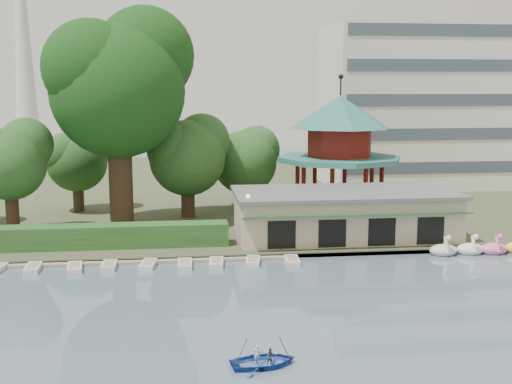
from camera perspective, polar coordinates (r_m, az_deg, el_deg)
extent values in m
plane|color=slate|center=(32.68, 0.30, -13.93)|extent=(220.00, 220.00, 0.00)
cube|color=#424930|center=(82.86, -4.18, 0.48)|extent=(220.00, 70.00, 0.40)
cube|color=gray|center=(48.93, -2.24, -5.79)|extent=(220.00, 0.60, 0.30)
cube|color=gray|center=(49.39, -16.32, -6.06)|extent=(34.00, 1.60, 0.24)
cube|color=#C1AA8B|center=(54.64, 7.86, -2.06)|extent=(18.00, 8.00, 3.60)
cube|color=#595B5E|center=(54.30, 7.90, -0.04)|extent=(18.60, 8.60, 0.30)
cube|color=#194C2D|center=(50.42, 9.11, -2.12)|extent=(18.00, 1.59, 0.45)
cylinder|color=#C1AA8B|center=(64.87, 7.31, -1.33)|extent=(10.40, 10.40, 1.20)
cylinder|color=#2B6C64|center=(64.16, 7.40, 2.93)|extent=(12.40, 12.40, 0.50)
cylinder|color=maroon|center=(64.00, 7.43, 4.40)|extent=(6.40, 6.40, 2.80)
cone|color=#2B6C64|center=(63.81, 7.49, 7.08)|extent=(10.00, 10.00, 3.20)
cylinder|color=black|center=(63.77, 7.54, 9.33)|extent=(0.16, 0.16, 1.80)
cube|color=silver|center=(86.67, 16.20, 7.30)|extent=(30.00, 14.00, 20.00)
cone|color=silver|center=(174.89, -20.11, 14.38)|extent=(6.00, 6.00, 60.00)
cube|color=#2A5623|center=(52.83, -19.02, -3.88)|extent=(30.00, 2.00, 1.80)
cylinder|color=black|center=(50.19, -0.70, -2.76)|extent=(0.12, 0.12, 4.00)
sphere|color=beige|center=(49.79, -0.71, -0.39)|extent=(0.36, 0.36, 0.36)
cylinder|color=#3A281C|center=(58.53, -11.95, 1.66)|extent=(2.12, 2.12, 9.81)
sphere|color=#174013|center=(58.03, -12.19, 8.78)|extent=(11.79, 11.79, 11.79)
sphere|color=#174013|center=(59.70, -9.84, 11.87)|extent=(8.84, 8.84, 8.84)
sphere|color=#174013|center=(57.11, -14.47, 10.66)|extent=(8.25, 8.25, 8.25)
cylinder|color=#3A281C|center=(58.46, -20.86, -1.20)|extent=(1.11, 1.11, 4.90)
sphere|color=#2A5623|center=(57.94, -21.07, 2.33)|extent=(6.15, 6.15, 6.15)
sphere|color=#2A5623|center=(58.39, -19.77, 4.00)|extent=(4.61, 4.61, 4.61)
cylinder|color=#3A281C|center=(62.63, -6.08, -0.09)|extent=(1.32, 1.32, 4.64)
sphere|color=#2A5623|center=(62.17, -6.14, 3.03)|extent=(7.33, 7.33, 7.33)
sphere|color=#2A5623|center=(63.15, -4.84, 4.50)|extent=(5.50, 5.50, 5.50)
sphere|color=#2A5623|center=(61.34, -7.34, 3.80)|extent=(5.13, 5.13, 5.13)
cylinder|color=#3A281C|center=(66.98, -0.99, 0.24)|extent=(1.20, 1.20, 3.86)
sphere|color=#2A5623|center=(66.59, -1.00, 2.66)|extent=(6.65, 6.65, 6.65)
sphere|color=#2A5623|center=(67.59, 0.04, 3.81)|extent=(4.99, 4.99, 4.99)
sphere|color=#2A5623|center=(65.74, -1.95, 3.25)|extent=(4.66, 4.66, 4.66)
cylinder|color=#3A281C|center=(67.40, -15.52, 0.06)|extent=(1.09, 1.09, 4.11)
sphere|color=#2A5623|center=(67.00, -15.63, 2.63)|extent=(6.08, 6.08, 6.08)
sphere|color=#2A5623|center=(67.59, -14.55, 3.85)|extent=(4.56, 4.56, 4.56)
sphere|color=#2A5623|center=(66.49, -16.65, 3.24)|extent=(4.25, 4.25, 4.25)
ellipsoid|color=silver|center=(52.09, 16.31, -5.00)|extent=(2.16, 1.44, 0.99)
cylinder|color=silver|center=(51.47, 16.58, -4.56)|extent=(0.26, 0.79, 1.29)
sphere|color=silver|center=(51.06, 16.75, -3.93)|extent=(0.44, 0.44, 0.44)
ellipsoid|color=white|center=(53.07, 18.50, -4.85)|extent=(2.16, 1.44, 0.99)
cylinder|color=white|center=(52.46, 18.78, -4.41)|extent=(0.26, 0.79, 1.29)
sphere|color=white|center=(52.05, 18.96, -3.79)|extent=(0.44, 0.44, 0.44)
ellipsoid|color=pink|center=(53.76, 20.38, -4.78)|extent=(2.16, 1.44, 0.99)
cylinder|color=pink|center=(53.16, 20.68, -4.34)|extent=(0.26, 0.79, 1.29)
sphere|color=pink|center=(52.76, 20.87, -3.73)|extent=(0.44, 0.44, 0.44)
cube|color=silver|center=(48.56, -19.21, -6.40)|extent=(1.08, 2.33, 0.36)
cube|color=silver|center=(47.78, -15.81, -6.48)|extent=(1.28, 2.41, 0.36)
cube|color=silver|center=(47.74, -12.92, -6.38)|extent=(1.03, 2.31, 0.36)
cube|color=silver|center=(47.45, -9.55, -6.36)|extent=(1.29, 2.41, 0.36)
cube|color=silver|center=(47.15, -6.33, -6.39)|extent=(1.02, 2.31, 0.36)
cube|color=silver|center=(47.35, -3.53, -6.28)|extent=(1.18, 2.37, 0.36)
cube|color=silver|center=(47.67, -0.27, -6.16)|extent=(1.34, 2.43, 0.36)
cube|color=silver|center=(47.88, 3.22, -6.10)|extent=(1.14, 2.36, 0.36)
imported|color=#1D43A0|center=(30.90, 0.69, -14.42)|extent=(4.84, 3.79, 0.91)
imported|color=silver|center=(31.02, 0.07, -14.17)|extent=(0.35, 0.25, 0.87)
imported|color=#313B4D|center=(30.73, 1.31, -14.43)|extent=(0.45, 0.38, 0.84)
cylinder|color=#3A281C|center=(30.82, -1.60, -14.71)|extent=(0.94, 0.29, 2.01)
cylinder|color=#3A281C|center=(31.11, 2.95, -14.48)|extent=(0.94, 0.29, 2.01)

